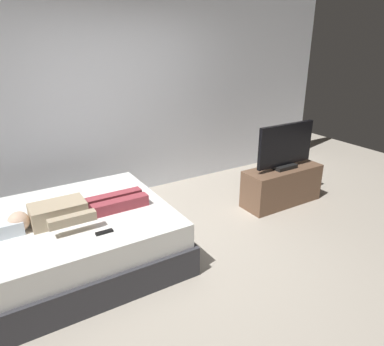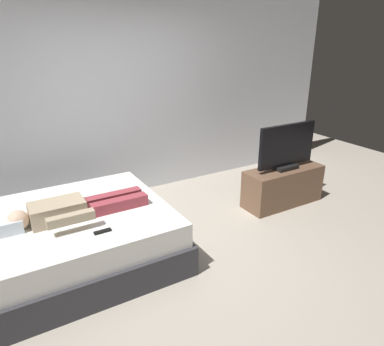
# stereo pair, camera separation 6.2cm
# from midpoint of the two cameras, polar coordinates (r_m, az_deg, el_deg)

# --- Properties ---
(ground_plane) EXTENTS (10.00, 10.00, 0.00)m
(ground_plane) POSITION_cam_midpoint_polar(r_m,az_deg,el_deg) (3.72, -0.65, -13.87)
(ground_plane) COLOR #ADA393
(back_wall) EXTENTS (6.40, 0.10, 2.80)m
(back_wall) POSITION_cam_midpoint_polar(r_m,az_deg,el_deg) (5.04, -8.53, 12.55)
(back_wall) COLOR silver
(back_wall) RESTS_ON ground
(bed) EXTENTS (1.92, 1.62, 0.54)m
(bed) POSITION_cam_midpoint_polar(r_m,az_deg,el_deg) (3.75, -18.95, -10.10)
(bed) COLOR #333338
(bed) RESTS_ON ground
(person) EXTENTS (1.26, 0.46, 0.18)m
(person) POSITION_cam_midpoint_polar(r_m,az_deg,el_deg) (3.51, -18.84, -5.66)
(person) COLOR tan
(person) RESTS_ON bed
(remote) EXTENTS (0.15, 0.04, 0.02)m
(remote) POSITION_cam_midpoint_polar(r_m,az_deg,el_deg) (3.22, -14.32, -9.10)
(remote) COLOR black
(remote) RESTS_ON bed
(tv_stand) EXTENTS (1.10, 0.40, 0.50)m
(tv_stand) POSITION_cam_midpoint_polar(r_m,az_deg,el_deg) (4.93, 13.69, -1.95)
(tv_stand) COLOR brown
(tv_stand) RESTS_ON ground
(tv) EXTENTS (0.88, 0.20, 0.59)m
(tv) POSITION_cam_midpoint_polar(r_m,az_deg,el_deg) (4.75, 14.25, 3.99)
(tv) COLOR black
(tv) RESTS_ON tv_stand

